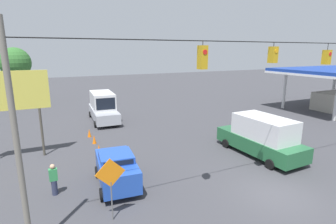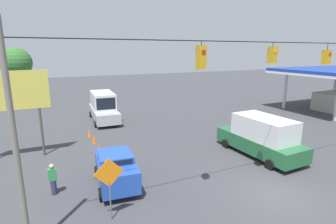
% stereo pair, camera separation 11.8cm
% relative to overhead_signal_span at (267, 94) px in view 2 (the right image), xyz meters
% --- Properties ---
extents(ground_plane, '(140.00, 140.00, 0.00)m').
position_rel_overhead_signal_span_xyz_m(ground_plane, '(-0.09, 1.00, -5.05)').
color(ground_plane, '#3D3D42').
extents(overhead_signal_span, '(22.39, 0.38, 8.19)m').
position_rel_overhead_signal_span_xyz_m(overhead_signal_span, '(0.00, 0.00, 0.00)').
color(overhead_signal_span, slate).
rests_on(overhead_signal_span, ground_plane).
extents(box_truck_green_crossing_near, '(2.78, 6.52, 2.78)m').
position_rel_overhead_signal_span_xyz_m(box_truck_green_crossing_near, '(-3.25, -3.34, -3.68)').
color(box_truck_green_crossing_near, '#236038').
rests_on(box_truck_green_crossing_near, ground_plane).
extents(box_truck_silver_withflow_far, '(2.75, 6.76, 2.95)m').
position_rel_overhead_signal_span_xyz_m(box_truck_silver_withflow_far, '(4.69, -17.49, -3.60)').
color(box_truck_silver_withflow_far, '#A8AAB2').
rests_on(box_truck_silver_withflow_far, ground_plane).
extents(sedan_blue_parked_shoulder, '(2.39, 4.17, 1.82)m').
position_rel_overhead_signal_span_xyz_m(sedan_blue_parked_shoulder, '(6.91, -3.49, -4.10)').
color(sedan_blue_parked_shoulder, '#234CB2').
rests_on(sedan_blue_parked_shoulder, ground_plane).
extents(traffic_cone_nearest, '(0.31, 0.31, 0.69)m').
position_rel_overhead_signal_span_xyz_m(traffic_cone_nearest, '(7.08, -2.53, -4.71)').
color(traffic_cone_nearest, orange).
rests_on(traffic_cone_nearest, ground_plane).
extents(traffic_cone_second, '(0.31, 0.31, 0.69)m').
position_rel_overhead_signal_span_xyz_m(traffic_cone_second, '(6.84, -4.42, -4.71)').
color(traffic_cone_second, orange).
rests_on(traffic_cone_second, ground_plane).
extents(traffic_cone_third, '(0.31, 0.31, 0.69)m').
position_rel_overhead_signal_span_xyz_m(traffic_cone_third, '(7.05, -6.71, -4.71)').
color(traffic_cone_third, orange).
rests_on(traffic_cone_third, ground_plane).
extents(traffic_cone_fourth, '(0.31, 0.31, 0.69)m').
position_rel_overhead_signal_span_xyz_m(traffic_cone_fourth, '(6.93, -8.43, -4.71)').
color(traffic_cone_fourth, orange).
rests_on(traffic_cone_fourth, ground_plane).
extents(traffic_cone_fifth, '(0.31, 0.31, 0.69)m').
position_rel_overhead_signal_span_xyz_m(traffic_cone_fifth, '(6.86, -10.71, -4.71)').
color(traffic_cone_fifth, orange).
rests_on(traffic_cone_fifth, ground_plane).
extents(traffic_cone_farthest, '(0.31, 0.31, 0.69)m').
position_rel_overhead_signal_span_xyz_m(traffic_cone_farthest, '(6.94, -12.54, -4.71)').
color(traffic_cone_farthest, orange).
rests_on(traffic_cone_farthest, ground_plane).
extents(roadside_billboard, '(4.87, 0.16, 5.92)m').
position_rel_overhead_signal_span_xyz_m(roadside_billboard, '(12.16, -9.78, -0.71)').
color(roadside_billboard, '#4C473D').
rests_on(roadside_billboard, ground_plane).
extents(work_zone_sign, '(1.27, 0.06, 2.84)m').
position_rel_overhead_signal_span_xyz_m(work_zone_sign, '(7.88, -0.58, -3.06)').
color(work_zone_sign, slate).
rests_on(work_zone_sign, ground_plane).
extents(pedestrian, '(0.40, 0.28, 1.66)m').
position_rel_overhead_signal_span_xyz_m(pedestrian, '(10.03, -3.87, -4.22)').
color(pedestrian, '#2D334C').
rests_on(pedestrian, ground_plane).
extents(tree_horizon_left, '(4.01, 4.01, 7.61)m').
position_rel_overhead_signal_span_xyz_m(tree_horizon_left, '(13.23, -31.45, 0.50)').
color(tree_horizon_left, brown).
rests_on(tree_horizon_left, ground_plane).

